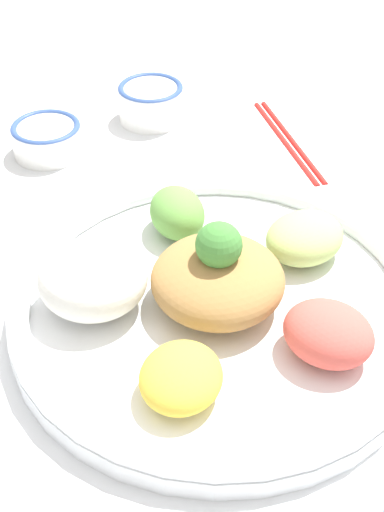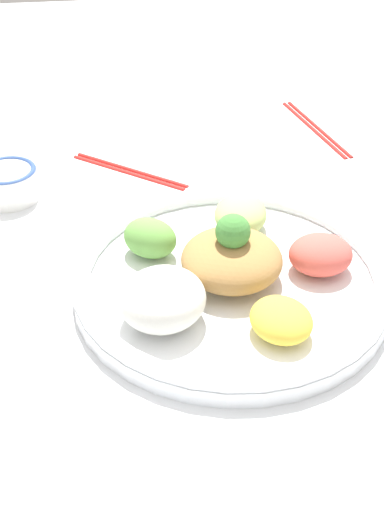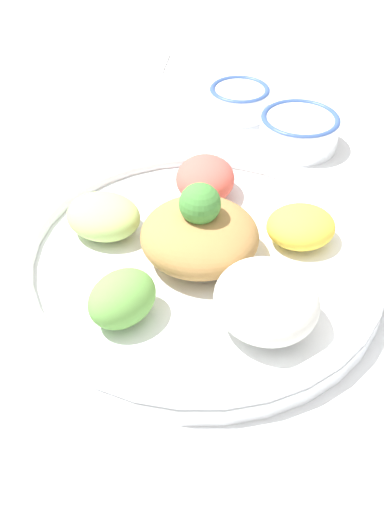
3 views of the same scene
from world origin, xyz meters
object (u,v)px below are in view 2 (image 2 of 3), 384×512
(chopsticks_pair_far, at_px, (129,170))
(salad_platter, at_px, (228,276))
(chopsticks_pair_near, at_px, (316,127))
(sauce_bowl_red, at_px, (8,182))

(chopsticks_pair_far, bearing_deg, salad_platter, 145.56)
(chopsticks_pair_near, distance_m, chopsticks_pair_far, 0.34)
(chopsticks_pair_near, height_order, chopsticks_pair_far, same)
(chopsticks_pair_near, bearing_deg, salad_platter, -40.08)
(sauce_bowl_red, distance_m, chopsticks_pair_far, 0.18)
(chopsticks_pair_near, bearing_deg, chopsticks_pair_far, -83.53)
(salad_platter, xyz_separation_m, chopsticks_pair_near, (0.22, 0.42, -0.02))
(chopsticks_pair_near, relative_size, chopsticks_pair_far, 1.32)
(chopsticks_pair_far, bearing_deg, chopsticks_pair_near, -123.48)
(salad_platter, xyz_separation_m, chopsticks_pair_far, (-0.10, 0.31, -0.02))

